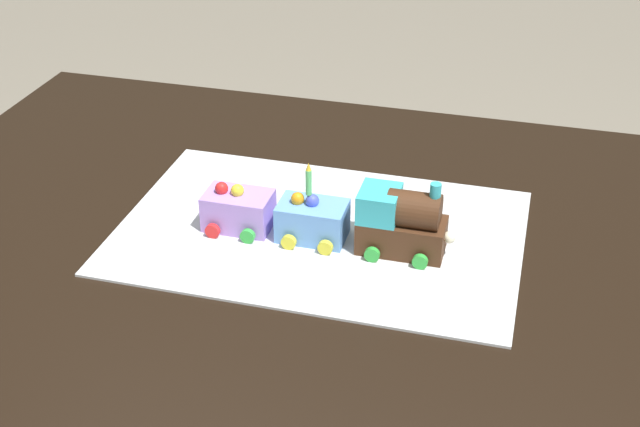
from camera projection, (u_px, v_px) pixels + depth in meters
name	position (u px, v px, depth m)	size (l,w,h in m)	color
dining_table	(313.00, 297.00, 1.35)	(1.40, 1.00, 0.74)	black
cake_board	(320.00, 232.00, 1.31)	(0.60, 0.40, 0.00)	silver
cake_locomotive	(401.00, 223.00, 1.24)	(0.14, 0.08, 0.12)	#472816
cake_car_gondola_sky_blue	(313.00, 222.00, 1.28)	(0.10, 0.08, 0.07)	#669EEA
cake_car_tanker_lavender	(237.00, 211.00, 1.30)	(0.10, 0.08, 0.07)	#AD84E0
birthday_candle	(308.00, 181.00, 1.24)	(0.01, 0.01, 0.05)	#66D872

